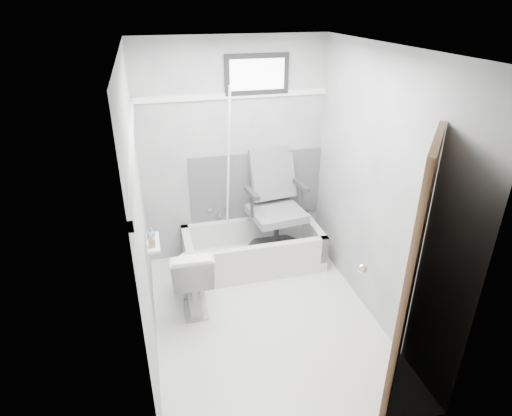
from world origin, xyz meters
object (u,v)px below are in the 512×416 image
object	(u,v)px
soap_bottle_b	(151,233)
toilet	(192,274)
soap_bottle_a	(152,241)
office_chair	(277,206)
bathtub	(253,248)
door	(473,302)

from	to	relation	value
soap_bottle_b	toilet	bearing A→B (deg)	33.73
soap_bottle_a	soap_bottle_b	xyz separation A→B (m)	(0.00, 0.14, -0.01)
office_chair	toilet	xyz separation A→B (m)	(-1.01, -0.55, -0.34)
bathtub	soap_bottle_b	world-z (taller)	soap_bottle_b
door	soap_bottle_b	bearing A→B (deg)	142.51
toilet	door	bearing A→B (deg)	135.58
office_chair	door	bearing A→B (deg)	-82.21
office_chair	soap_bottle_a	world-z (taller)	office_chair
toilet	soap_bottle_a	bearing A→B (deg)	49.95
office_chair	soap_bottle_b	bearing A→B (deg)	-157.28
soap_bottle_a	office_chair	bearing A→B (deg)	34.12
soap_bottle_a	soap_bottle_b	bearing A→B (deg)	90.00
door	toilet	bearing A→B (deg)	133.50
office_chair	toilet	distance (m)	1.20
door	soap_bottle_a	world-z (taller)	door
toilet	soap_bottle_a	size ratio (longest dim) A/B	6.45
office_chair	soap_bottle_b	distance (m)	1.55
office_chair	door	xyz separation A→B (m)	(0.59, -2.23, 0.31)
bathtub	toilet	distance (m)	0.91
office_chair	soap_bottle_a	size ratio (longest dim) A/B	10.45
soap_bottle_a	soap_bottle_b	distance (m)	0.14
bathtub	door	world-z (taller)	door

